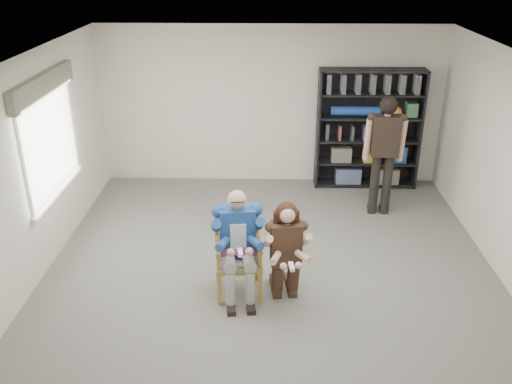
# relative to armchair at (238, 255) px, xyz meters

# --- Properties ---
(room_shell) EXTENTS (6.00, 7.00, 2.80)m
(room_shell) POSITION_rel_armchair_xyz_m (0.40, 0.13, 0.87)
(room_shell) COLOR white
(room_shell) RESTS_ON ground
(floor) EXTENTS (6.00, 7.00, 0.01)m
(floor) POSITION_rel_armchair_xyz_m (0.40, 0.13, -0.53)
(floor) COLOR #605F5A
(floor) RESTS_ON ground
(window_left) EXTENTS (0.16, 2.00, 1.75)m
(window_left) POSITION_rel_armchair_xyz_m (-2.55, 1.13, 1.10)
(window_left) COLOR white
(window_left) RESTS_ON room_shell
(armchair) EXTENTS (0.69, 0.67, 1.07)m
(armchair) POSITION_rel_armchair_xyz_m (0.00, 0.00, 0.00)
(armchair) COLOR olive
(armchair) RESTS_ON floor
(seated_man) EXTENTS (0.69, 0.90, 1.39)m
(seated_man) POSITION_rel_armchair_xyz_m (0.00, -0.00, 0.16)
(seated_man) COLOR navy
(seated_man) RESTS_ON floor
(kneeling_woman) EXTENTS (0.63, 0.91, 1.27)m
(kneeling_woman) POSITION_rel_armchair_xyz_m (0.58, -0.12, 0.10)
(kneeling_woman) COLOR #38251B
(kneeling_woman) RESTS_ON floor
(bookshelf) EXTENTS (1.80, 0.38, 2.10)m
(bookshelf) POSITION_rel_armchair_xyz_m (2.10, 3.41, 0.52)
(bookshelf) COLOR black
(bookshelf) RESTS_ON floor
(standing_man) EXTENTS (0.60, 0.35, 1.92)m
(standing_man) POSITION_rel_armchair_xyz_m (2.15, 2.27, 0.43)
(standing_man) COLOR black
(standing_man) RESTS_ON floor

